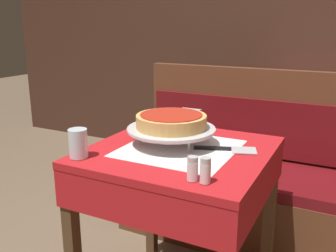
{
  "coord_description": "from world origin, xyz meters",
  "views": [
    {
      "loc": [
        0.61,
        -1.32,
        1.27
      ],
      "look_at": [
        -0.05,
        -0.0,
        0.87
      ],
      "focal_mm": 40.0,
      "sensor_mm": 36.0,
      "label": 1
    }
  ],
  "objects_px": {
    "salt_shaker": "(193,169)",
    "napkin_holder": "(190,118)",
    "dining_table_rear": "(305,110)",
    "pepper_shaker": "(205,171)",
    "deep_dish_pizza": "(171,121)",
    "water_glass_near": "(78,143)",
    "dining_table_front": "(180,174)",
    "pizza_server": "(227,149)",
    "booth_bench": "(263,193)",
    "condiment_caddy": "(303,88)",
    "pizza_pan_stand": "(171,130)"
  },
  "relations": [
    {
      "from": "dining_table_rear",
      "to": "deep_dish_pizza",
      "type": "distance_m",
      "value": 1.58
    },
    {
      "from": "dining_table_rear",
      "to": "condiment_caddy",
      "type": "distance_m",
      "value": 0.17
    },
    {
      "from": "pizza_server",
      "to": "napkin_holder",
      "type": "xyz_separation_m",
      "value": [
        -0.27,
        0.25,
        0.04
      ]
    },
    {
      "from": "dining_table_rear",
      "to": "pizza_server",
      "type": "bearing_deg",
      "value": -94.47
    },
    {
      "from": "dining_table_front",
      "to": "pizza_pan_stand",
      "type": "height_order",
      "value": "pizza_pan_stand"
    },
    {
      "from": "booth_bench",
      "to": "pizza_server",
      "type": "relative_size",
      "value": 6.6
    },
    {
      "from": "deep_dish_pizza",
      "to": "napkin_holder",
      "type": "height_order",
      "value": "deep_dish_pizza"
    },
    {
      "from": "water_glass_near",
      "to": "salt_shaker",
      "type": "bearing_deg",
      "value": -0.42
    },
    {
      "from": "booth_bench",
      "to": "pizza_pan_stand",
      "type": "xyz_separation_m",
      "value": [
        -0.25,
        -0.72,
        0.54
      ]
    },
    {
      "from": "pizza_pan_stand",
      "to": "pizza_server",
      "type": "bearing_deg",
      "value": 8.93
    },
    {
      "from": "deep_dish_pizza",
      "to": "salt_shaker",
      "type": "relative_size",
      "value": 3.59
    },
    {
      "from": "pepper_shaker",
      "to": "booth_bench",
      "type": "bearing_deg",
      "value": 91.18
    },
    {
      "from": "salt_shaker",
      "to": "pepper_shaker",
      "type": "bearing_deg",
      "value": 0.0
    },
    {
      "from": "dining_table_front",
      "to": "dining_table_rear",
      "type": "height_order",
      "value": "dining_table_front"
    },
    {
      "from": "salt_shaker",
      "to": "pizza_pan_stand",
      "type": "bearing_deg",
      "value": 126.99
    },
    {
      "from": "booth_bench",
      "to": "dining_table_rear",
      "type": "bearing_deg",
      "value": 82.82
    },
    {
      "from": "booth_bench",
      "to": "condiment_caddy",
      "type": "bearing_deg",
      "value": 84.93
    },
    {
      "from": "dining_table_rear",
      "to": "pizza_server",
      "type": "relative_size",
      "value": 3.08
    },
    {
      "from": "booth_bench",
      "to": "pizza_server",
      "type": "height_order",
      "value": "booth_bench"
    },
    {
      "from": "condiment_caddy",
      "to": "pepper_shaker",
      "type": "bearing_deg",
      "value": -91.56
    },
    {
      "from": "pizza_server",
      "to": "napkin_holder",
      "type": "relative_size",
      "value": 2.53
    },
    {
      "from": "pizza_server",
      "to": "pepper_shaker",
      "type": "bearing_deg",
      "value": -83.85
    },
    {
      "from": "pepper_shaker",
      "to": "dining_table_rear",
      "type": "bearing_deg",
      "value": 87.5
    },
    {
      "from": "condiment_caddy",
      "to": "dining_table_rear",
      "type": "bearing_deg",
      "value": 11.61
    },
    {
      "from": "dining_table_rear",
      "to": "condiment_caddy",
      "type": "relative_size",
      "value": 4.95
    },
    {
      "from": "deep_dish_pizza",
      "to": "salt_shaker",
      "type": "bearing_deg",
      "value": -53.01
    },
    {
      "from": "deep_dish_pizza",
      "to": "pepper_shaker",
      "type": "height_order",
      "value": "deep_dish_pizza"
    },
    {
      "from": "water_glass_near",
      "to": "napkin_holder",
      "type": "xyz_separation_m",
      "value": [
        0.21,
        0.58,
        -0.01
      ]
    },
    {
      "from": "booth_bench",
      "to": "napkin_holder",
      "type": "relative_size",
      "value": 16.67
    },
    {
      "from": "pepper_shaker",
      "to": "deep_dish_pizza",
      "type": "bearing_deg",
      "value": 131.99
    },
    {
      "from": "dining_table_rear",
      "to": "pepper_shaker",
      "type": "height_order",
      "value": "pepper_shaker"
    },
    {
      "from": "deep_dish_pizza",
      "to": "pepper_shaker",
      "type": "xyz_separation_m",
      "value": [
        0.27,
        -0.3,
        -0.06
      ]
    },
    {
      "from": "dining_table_rear",
      "to": "deep_dish_pizza",
      "type": "bearing_deg",
      "value": -102.98
    },
    {
      "from": "dining_table_front",
      "to": "salt_shaker",
      "type": "xyz_separation_m",
      "value": [
        0.17,
        -0.28,
        0.16
      ]
    },
    {
      "from": "pizza_server",
      "to": "water_glass_near",
      "type": "bearing_deg",
      "value": -145.11
    },
    {
      "from": "salt_shaker",
      "to": "napkin_holder",
      "type": "distance_m",
      "value": 0.64
    },
    {
      "from": "pizza_server",
      "to": "salt_shaker",
      "type": "height_order",
      "value": "salt_shaker"
    },
    {
      "from": "pizza_pan_stand",
      "to": "dining_table_front",
      "type": "bearing_deg",
      "value": -26.17
    },
    {
      "from": "pizza_pan_stand",
      "to": "napkin_holder",
      "type": "distance_m",
      "value": 0.29
    },
    {
      "from": "dining_table_rear",
      "to": "pepper_shaker",
      "type": "bearing_deg",
      "value": -92.5
    },
    {
      "from": "dining_table_front",
      "to": "deep_dish_pizza",
      "type": "height_order",
      "value": "deep_dish_pizza"
    },
    {
      "from": "deep_dish_pizza",
      "to": "condiment_caddy",
      "type": "bearing_deg",
      "value": 78.06
    },
    {
      "from": "dining_table_rear",
      "to": "condiment_caddy",
      "type": "height_order",
      "value": "condiment_caddy"
    },
    {
      "from": "dining_table_front",
      "to": "booth_bench",
      "type": "distance_m",
      "value": 0.86
    },
    {
      "from": "deep_dish_pizza",
      "to": "condiment_caddy",
      "type": "height_order",
      "value": "condiment_caddy"
    },
    {
      "from": "pizza_pan_stand",
      "to": "water_glass_near",
      "type": "xyz_separation_m",
      "value": [
        -0.25,
        -0.3,
        -0.01
      ]
    },
    {
      "from": "salt_shaker",
      "to": "pizza_server",
      "type": "bearing_deg",
      "value": 88.67
    },
    {
      "from": "pepper_shaker",
      "to": "napkin_holder",
      "type": "relative_size",
      "value": 0.85
    },
    {
      "from": "dining_table_rear",
      "to": "pizza_server",
      "type": "distance_m",
      "value": 1.5
    },
    {
      "from": "salt_shaker",
      "to": "condiment_caddy",
      "type": "relative_size",
      "value": 0.52
    }
  ]
}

